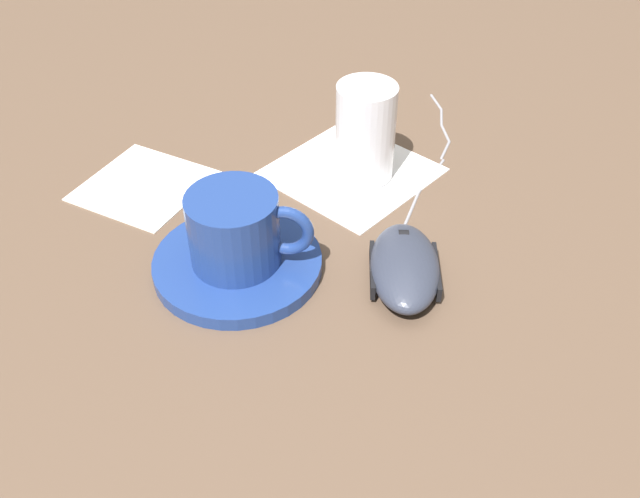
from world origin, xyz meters
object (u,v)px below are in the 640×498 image
object	(u,v)px
saucer	(238,264)
coffee_cup	(237,230)
drinking_glass	(365,132)
computer_mouse	(405,267)

from	to	relation	value
saucer	coffee_cup	world-z (taller)	coffee_cup
drinking_glass	computer_mouse	bearing A→B (deg)	72.34
coffee_cup	drinking_glass	size ratio (longest dim) A/B	0.99
coffee_cup	computer_mouse	xyz separation A→B (m)	(-0.12, 0.08, -0.03)
drinking_glass	coffee_cup	bearing A→B (deg)	24.11
saucer	coffee_cup	bearing A→B (deg)	139.56
computer_mouse	coffee_cup	bearing A→B (deg)	-32.93
saucer	coffee_cup	size ratio (longest dim) A/B	1.51
computer_mouse	drinking_glass	distance (m)	0.17
coffee_cup	drinking_glass	bearing A→B (deg)	-155.89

